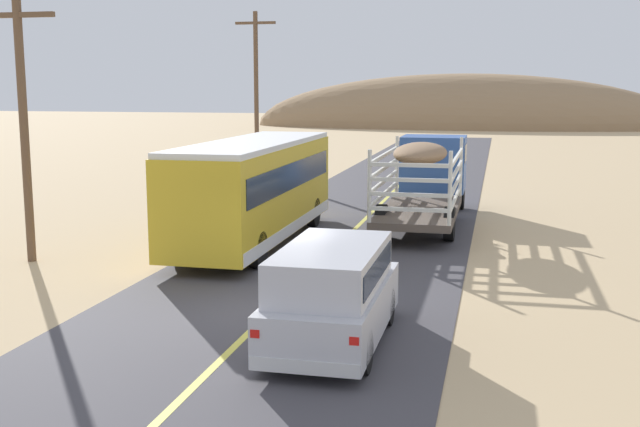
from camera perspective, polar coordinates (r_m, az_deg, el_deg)
name	(u,v)px	position (r m, az deg, el deg)	size (l,w,h in m)	color
ground_plane	(267,316)	(17.02, -3.88, -7.46)	(240.00, 240.00, 0.00)	tan
road_surface	(267,315)	(17.01, -3.88, -7.43)	(8.00, 120.00, 0.02)	#423F44
road_centre_line	(267,315)	(17.01, -3.88, -7.39)	(0.16, 117.60, 0.00)	#D8CC4C
suv_near	(332,290)	(14.80, 0.91, -5.64)	(1.90, 4.62, 1.93)	silver
livestock_truck	(429,170)	(29.50, 7.95, 3.17)	(2.53, 9.70, 3.02)	#3359A5
bus	(255,188)	(24.37, -4.80, 1.84)	(2.54, 10.00, 3.21)	gold
power_pole_near	(24,120)	(23.08, -20.85, 6.42)	(2.20, 0.24, 7.39)	brown
power_pole_mid	(256,90)	(42.31, -4.68, 9.00)	(2.20, 0.24, 8.77)	brown
distant_hill	(463,127)	(95.77, 10.43, 6.25)	(51.00, 17.20, 12.67)	#957553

